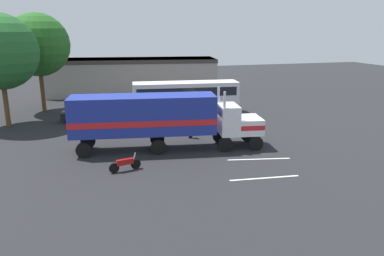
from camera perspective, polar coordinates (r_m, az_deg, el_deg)
ground_plane at (r=29.13m, az=5.36°, el=-2.72°), size 120.00×120.00×0.00m
lane_stripe_near at (r=26.50m, az=10.21°, el=-4.71°), size 4.35×1.02×0.01m
lane_stripe_mid at (r=23.35m, az=11.04°, el=-7.53°), size 4.39×0.61×0.01m
semi_truck at (r=27.53m, az=-5.12°, el=1.69°), size 14.37×4.67×4.50m
person_bystander at (r=30.79m, az=-0.25°, el=0.06°), size 0.34×0.46×1.63m
parked_bus at (r=39.38m, az=-0.95°, el=5.12°), size 11.21×3.74×3.40m
parked_car at (r=38.01m, az=-16.14°, el=2.23°), size 4.56×2.23×1.57m
motorcycle at (r=24.25m, az=-10.20°, el=-5.41°), size 2.08×0.58×1.12m
tree_center at (r=43.28m, az=-22.56°, el=11.67°), size 6.62×6.62×10.47m
building_backdrop at (r=52.09m, az=-9.12°, el=8.02°), size 23.27×9.42×4.86m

